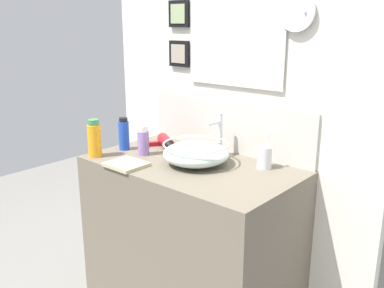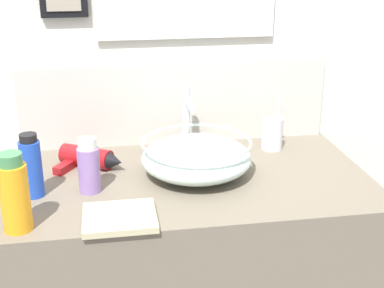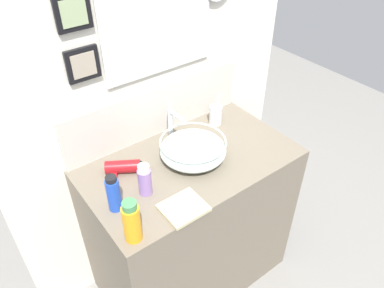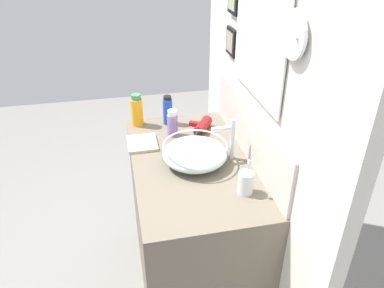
{
  "view_description": "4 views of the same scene",
  "coord_description": "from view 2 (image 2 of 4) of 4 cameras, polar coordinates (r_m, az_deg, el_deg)",
  "views": [
    {
      "loc": [
        1.28,
        -1.46,
        1.56
      ],
      "look_at": [
        0.01,
        0.0,
        1.0
      ],
      "focal_mm": 40.0,
      "sensor_mm": 36.0,
      "label": 1
    },
    {
      "loc": [
        -0.22,
        -1.38,
        1.54
      ],
      "look_at": [
        0.01,
        0.0,
        1.0
      ],
      "focal_mm": 50.0,
      "sensor_mm": 36.0,
      "label": 2
    },
    {
      "loc": [
        -0.81,
        -1.09,
        2.06
      ],
      "look_at": [
        0.01,
        0.0,
        1.0
      ],
      "focal_mm": 35.0,
      "sensor_mm": 36.0,
      "label": 3
    },
    {
      "loc": [
        1.53,
        -0.32,
        1.92
      ],
      "look_at": [
        0.01,
        0.0,
        1.0
      ],
      "focal_mm": 35.0,
      "sensor_mm": 36.0,
      "label": 4
    }
  ],
  "objects": [
    {
      "name": "soap_dispenser",
      "position": [
        1.29,
        -18.4,
        -5.1
      ],
      "size": [
        0.07,
        0.07,
        0.19
      ],
      "color": "orange",
      "rests_on": "vanity_counter"
    },
    {
      "name": "toothbrush_cup",
      "position": [
        1.74,
        8.56,
        1.14
      ],
      "size": [
        0.07,
        0.07,
        0.18
      ],
      "color": "silver",
      "rests_on": "vanity_counter"
    },
    {
      "name": "glass_bowl_sink",
      "position": [
        1.53,
        0.47,
        -1.4
      ],
      "size": [
        0.32,
        0.32,
        0.1
      ],
      "color": "silver",
      "rests_on": "vanity_counter"
    },
    {
      "name": "faucet",
      "position": [
        1.66,
        -0.53,
        3.08
      ],
      "size": [
        0.02,
        0.12,
        0.22
      ],
      "color": "silver",
      "rests_on": "vanity_counter"
    },
    {
      "name": "hand_towel",
      "position": [
        1.31,
        -7.72,
        -7.78
      ],
      "size": [
        0.18,
        0.16,
        0.02
      ],
      "primitive_type": "cube",
      "color": "tan",
      "rests_on": "vanity_counter"
    },
    {
      "name": "lotion_bottle",
      "position": [
        1.45,
        -16.76,
        -2.33
      ],
      "size": [
        0.06,
        0.06,
        0.17
      ],
      "color": "blue",
      "rests_on": "vanity_counter"
    },
    {
      "name": "shampoo_bottle",
      "position": [
        1.45,
        -10.95,
        -2.37
      ],
      "size": [
        0.06,
        0.06,
        0.15
      ],
      "color": "#8C6BB2",
      "rests_on": "vanity_counter"
    },
    {
      "name": "hair_drier",
      "position": [
        1.62,
        -10.93,
        -1.5
      ],
      "size": [
        0.21,
        0.15,
        0.06
      ],
      "color": "maroon",
      "rests_on": "vanity_counter"
    },
    {
      "name": "back_panel",
      "position": [
        1.75,
        -1.94,
        9.53
      ],
      "size": [
        1.62,
        0.1,
        2.38
      ],
      "color": "silver",
      "rests_on": "ground"
    }
  ]
}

